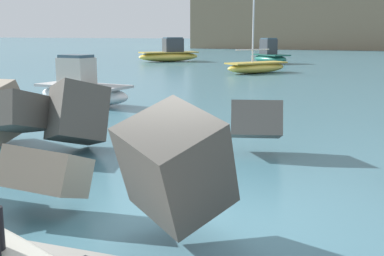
# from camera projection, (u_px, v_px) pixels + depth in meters

# --- Properties ---
(ground_plane) EXTENTS (400.00, 400.00, 0.00)m
(ground_plane) POSITION_uv_depth(u_px,v_px,m) (176.00, 221.00, 7.60)
(ground_plane) COLOR #42707F
(breakwater_jetty) EXTENTS (26.68, 7.19, 2.49)m
(breakwater_jetty) POSITION_uv_depth(u_px,v_px,m) (97.00, 120.00, 10.23)
(breakwater_jetty) COLOR slate
(breakwater_jetty) RESTS_ON ground
(boat_near_left) EXTENTS (4.35, 5.00, 7.70)m
(boat_near_left) POSITION_uv_depth(u_px,v_px,m) (256.00, 66.00, 34.79)
(boat_near_left) COLOR #EAC64C
(boat_near_left) RESTS_ON ground
(boat_near_centre) EXTENTS (4.43, 4.32, 2.34)m
(boat_near_centre) POSITION_uv_depth(u_px,v_px,m) (270.00, 56.00, 45.53)
(boat_near_centre) COLOR #1E6656
(boat_near_centre) RESTS_ON ground
(boat_near_right) EXTENTS (4.44, 2.28, 2.01)m
(boat_near_right) POSITION_uv_depth(u_px,v_px,m) (82.00, 89.00, 19.60)
(boat_near_right) COLOR white
(boat_near_right) RESTS_ON ground
(boat_mid_left) EXTENTS (6.01, 5.77, 2.37)m
(boat_mid_left) POSITION_uv_depth(u_px,v_px,m) (170.00, 54.00, 48.45)
(boat_mid_left) COLOR #EAC64C
(boat_mid_left) RESTS_ON ground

